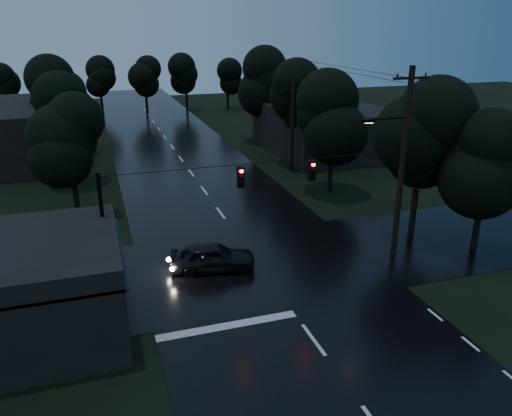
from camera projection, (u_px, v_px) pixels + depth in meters
main_road at (191, 173)px, 42.20m from camera, size 12.00×120.00×0.02m
cross_street at (258, 265)px, 26.16m from camera, size 60.00×9.00×0.02m
building_far_right at (323, 129)px, 49.10m from camera, size 10.00×14.00×4.40m
building_far_left at (20, 132)px, 46.16m from camera, size 10.00×16.00×5.00m
utility_pole_main at (401, 161)px, 25.61m from camera, size 3.50×0.30×10.00m
utility_pole_far at (292, 126)px, 41.50m from camera, size 2.00×0.30×7.50m
anchor_pole_left at (105, 237)px, 22.03m from camera, size 0.18×0.18×6.00m
span_signals at (276, 173)px, 23.60m from camera, size 15.00×0.37×1.12m
tree_corner_near at (422, 136)px, 27.89m from camera, size 4.48×4.48×9.44m
tree_corner_far at (488, 159)px, 26.06m from camera, size 3.92×3.92×8.26m
tree_left_a at (68, 139)px, 30.63m from camera, size 3.92×3.92×8.26m
tree_left_b at (62, 113)px, 37.45m from camera, size 4.20×4.20×8.85m
tree_left_c at (58, 92)px, 46.06m from camera, size 4.48×4.48×9.44m
tree_right_a at (333, 117)px, 35.75m from camera, size 4.20×4.20×8.85m
tree_right_b at (298, 97)px, 42.93m from camera, size 4.48×4.48×9.44m
tree_right_c at (266, 80)px, 51.89m from camera, size 4.76×4.76×10.03m
car at (213, 257)px, 25.37m from camera, size 4.54×2.51×1.46m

